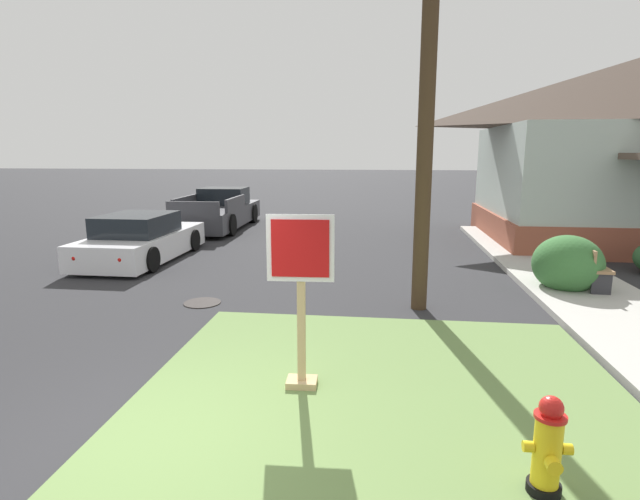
# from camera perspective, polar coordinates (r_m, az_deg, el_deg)

# --- Properties ---
(ground_plane) EXTENTS (160.00, 160.00, 0.00)m
(ground_plane) POSITION_cam_1_polar(r_m,az_deg,el_deg) (5.44, -20.29, -20.74)
(ground_plane) COLOR #2B2B2D
(grass_corner_patch) EXTENTS (5.69, 4.87, 0.08)m
(grass_corner_patch) POSITION_cam_1_polar(r_m,az_deg,el_deg) (6.21, 7.24, -15.46)
(grass_corner_patch) COLOR #668447
(grass_corner_patch) RESTS_ON ground
(sidewalk_strip) EXTENTS (2.20, 17.66, 0.12)m
(sidewalk_strip) POSITION_cam_1_polar(r_m,az_deg,el_deg) (11.14, 28.51, -4.53)
(sidewalk_strip) COLOR #B2AFA8
(sidewalk_strip) RESTS_ON ground
(fire_hydrant) EXTENTS (0.38, 0.34, 0.85)m
(fire_hydrant) POSITION_cam_1_polar(r_m,az_deg,el_deg) (4.65, 24.82, -20.10)
(fire_hydrant) COLOR black
(fire_hydrant) RESTS_ON grass_corner_patch
(stop_sign) EXTENTS (0.77, 0.29, 2.07)m
(stop_sign) POSITION_cam_1_polar(r_m,az_deg,el_deg) (5.73, -2.21, -6.30)
(stop_sign) COLOR tan
(stop_sign) RESTS_ON grass_corner_patch
(manhole_cover) EXTENTS (0.70, 0.70, 0.02)m
(manhole_cover) POSITION_cam_1_polar(r_m,az_deg,el_deg) (9.71, -13.45, -5.95)
(manhole_cover) COLOR black
(manhole_cover) RESTS_ON ground
(parked_sedan_white) EXTENTS (1.99, 4.37, 1.25)m
(parked_sedan_white) POSITION_cam_1_polar(r_m,az_deg,el_deg) (13.92, -19.98, 1.10)
(parked_sedan_white) COLOR silver
(parked_sedan_white) RESTS_ON ground
(pickup_truck_charcoal) EXTENTS (2.18, 5.56, 1.48)m
(pickup_truck_charcoal) POSITION_cam_1_polar(r_m,az_deg,el_deg) (19.09, -11.57, 4.34)
(pickup_truck_charcoal) COLOR #38383D
(pickup_truck_charcoal) RESTS_ON ground
(street_bench) EXTENTS (0.52, 1.82, 0.85)m
(street_bench) POSITION_cam_1_polar(r_m,az_deg,el_deg) (11.66, 28.30, -1.15)
(street_bench) COLOR #93704C
(street_bench) RESTS_ON sidewalk_strip
(utility_pole) EXTENTS (1.44, 0.28, 9.11)m
(utility_pole) POSITION_cam_1_polar(r_m,az_deg,el_deg) (9.10, 12.55, 23.12)
(utility_pole) COLOR #42301E
(utility_pole) RESTS_ON ground
(shrub_by_curb) EXTENTS (1.37, 1.37, 1.18)m
(shrub_by_curb) POSITION_cam_1_polar(r_m,az_deg,el_deg) (11.24, 26.71, -1.46)
(shrub_by_curb) COLOR #397037
(shrub_by_curb) RESTS_ON ground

